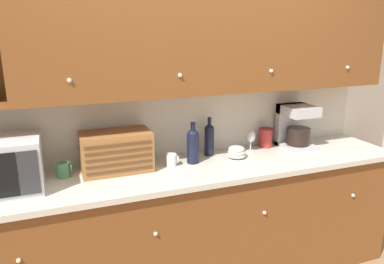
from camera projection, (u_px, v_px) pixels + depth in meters
name	position (u px, v px, depth m)	size (l,w,h in m)	color
ground_plane	(183.00, 258.00, 3.22)	(24.00, 24.00, 0.00)	#896647
wall_back	(181.00, 110.00, 2.90)	(5.57, 0.06, 2.60)	white
counter_unit	(196.00, 225.00, 2.82)	(3.19, 0.63, 0.96)	brown
backsplash_panel	(183.00, 122.00, 2.89)	(3.17, 0.01, 0.51)	beige
upper_cabinets	(213.00, 32.00, 2.62)	(3.17, 0.36, 0.84)	brown
mug	(64.00, 170.00, 2.48)	(0.10, 0.09, 0.10)	#4C845B
bread_box	(116.00, 152.00, 2.57)	(0.48, 0.27, 0.28)	#996033
mug_blue_second	(172.00, 160.00, 2.69)	(0.09, 0.08, 0.09)	silver
wine_bottle	(193.00, 144.00, 2.72)	(0.09, 0.09, 0.31)	black
second_wine_bottle	(209.00, 138.00, 2.89)	(0.07, 0.07, 0.30)	black
bowl_stack_on_counter	(236.00, 152.00, 2.85)	(0.14, 0.14, 0.09)	silver
wine_glass	(251.00, 137.00, 2.99)	(0.07, 0.07, 0.17)	silver
storage_canister	(266.00, 138.00, 3.10)	(0.11, 0.11, 0.16)	#B22D28
coffee_maker	(295.00, 126.00, 3.10)	(0.25, 0.28, 0.35)	#B7B7BC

